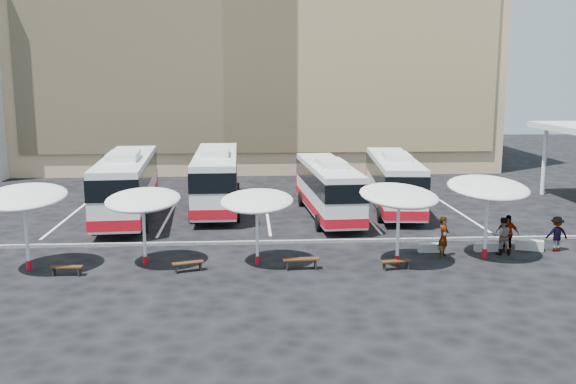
{
  "coord_description": "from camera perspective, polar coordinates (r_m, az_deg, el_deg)",
  "views": [
    {
      "loc": [
        -1.22,
        -31.11,
        8.4
      ],
      "look_at": [
        1.0,
        3.0,
        2.2
      ],
      "focal_mm": 40.0,
      "sensor_mm": 36.0,
      "label": 1
    }
  ],
  "objects": [
    {
      "name": "bus_3",
      "position": [
        41.29,
        9.36,
        1.08
      ],
      "size": [
        3.59,
        11.88,
        3.71
      ],
      "rotation": [
        0.0,
        0.0,
        -0.1
      ],
      "color": "silver",
      "rests_on": "ground"
    },
    {
      "name": "wood_bench_1",
      "position": [
        28.4,
        -8.88,
        -6.37
      ],
      "size": [
        1.41,
        0.76,
        0.42
      ],
      "rotation": [
        0.0,
        0.0,
        0.31
      ],
      "color": "black",
      "rests_on": "ground"
    },
    {
      "name": "passenger_1",
      "position": [
        32.19,
        18.51,
        -3.73
      ],
      "size": [
        0.96,
        0.79,
        1.81
      ],
      "primitive_type": "imported",
      "rotation": [
        0.0,
        0.0,
        3.02
      ],
      "color": "black",
      "rests_on": "ground"
    },
    {
      "name": "conc_bench_0",
      "position": [
        31.89,
        12.48,
        -4.86
      ],
      "size": [
        1.1,
        0.37,
        0.41
      ],
      "primitive_type": "cube",
      "rotation": [
        0.0,
        0.0,
        0.0
      ],
      "color": "#989893",
      "rests_on": "ground"
    },
    {
      "name": "bus_2",
      "position": [
        38.78,
        3.56,
        0.49
      ],
      "size": [
        3.07,
        11.34,
        3.56
      ],
      "rotation": [
        0.0,
        0.0,
        0.06
      ],
      "color": "silver",
      "rests_on": "ground"
    },
    {
      "name": "bus_0",
      "position": [
        39.68,
        -14.12,
        0.79
      ],
      "size": [
        3.57,
        12.91,
        4.05
      ],
      "rotation": [
        0.0,
        0.0,
        0.06
      ],
      "color": "silver",
      "rests_on": "ground"
    },
    {
      "name": "sandstone_building",
      "position": [
        63.14,
        -2.69,
        14.11
      ],
      "size": [
        42.0,
        18.25,
        29.6
      ],
      "color": "tan",
      "rests_on": "ground"
    },
    {
      "name": "ground",
      "position": [
        32.25,
        -1.43,
        -4.82
      ],
      "size": [
        120.0,
        120.0,
        0.0
      ],
      "primitive_type": "plane",
      "color": "black",
      "rests_on": "ground"
    },
    {
      "name": "sunshade_2",
      "position": [
        28.54,
        -2.78,
        -0.83
      ],
      "size": [
        3.82,
        3.85,
        3.42
      ],
      "rotation": [
        0.0,
        0.0,
        -0.19
      ],
      "color": "silver",
      "rests_on": "ground"
    },
    {
      "name": "wood_bench_3",
      "position": [
        28.74,
        9.58,
        -6.21
      ],
      "size": [
        1.36,
        0.53,
        0.41
      ],
      "rotation": [
        0.0,
        0.0,
        0.13
      ],
      "color": "black",
      "rests_on": "ground"
    },
    {
      "name": "conc_bench_2",
      "position": [
        33.63,
        20.66,
        -4.43
      ],
      "size": [
        1.37,
        0.88,
        0.49
      ],
      "primitive_type": "cube",
      "rotation": [
        0.0,
        0.0,
        -0.38
      ],
      "color": "#989893",
      "rests_on": "ground"
    },
    {
      "name": "wood_bench_0",
      "position": [
        29.08,
        -19.09,
        -6.44
      ],
      "size": [
        1.36,
        0.42,
        0.41
      ],
      "rotation": [
        0.0,
        0.0,
        -0.04
      ],
      "color": "black",
      "rests_on": "ground"
    },
    {
      "name": "sunshade_0",
      "position": [
        29.83,
        -22.43,
        -0.44
      ],
      "size": [
        3.75,
        3.8,
        3.83
      ],
      "rotation": [
        0.0,
        0.0,
        -0.03
      ],
      "color": "silver",
      "rests_on": "ground"
    },
    {
      "name": "passenger_3",
      "position": [
        33.74,
        22.77,
        -3.45
      ],
      "size": [
        1.12,
        0.66,
        1.72
      ],
      "primitive_type": "imported",
      "rotation": [
        0.0,
        0.0,
        3.12
      ],
      "color": "black",
      "rests_on": "ground"
    },
    {
      "name": "curb_divider",
      "position": [
        32.71,
        -1.47,
        -4.47
      ],
      "size": [
        34.0,
        0.25,
        0.15
      ],
      "primitive_type": "cube",
      "color": "black",
      "rests_on": "ground"
    },
    {
      "name": "sunshade_4",
      "position": [
        30.87,
        17.37,
        0.33
      ],
      "size": [
        4.29,
        4.33,
        3.9
      ],
      "rotation": [
        0.0,
        0.0,
        0.16
      ],
      "color": "silver",
      "rests_on": "ground"
    },
    {
      "name": "conc_bench_1",
      "position": [
        32.73,
        17.19,
        -4.69
      ],
      "size": [
        1.11,
        0.38,
        0.41
      ],
      "primitive_type": "cube",
      "rotation": [
        0.0,
        0.0,
        0.01
      ],
      "color": "#989893",
      "rests_on": "ground"
    },
    {
      "name": "passenger_2",
      "position": [
        32.73,
        18.91,
        -3.5
      ],
      "size": [
        1.15,
        0.96,
        1.84
      ],
      "primitive_type": "imported",
      "rotation": [
        0.0,
        0.0,
        -0.57
      ],
      "color": "black",
      "rests_on": "ground"
    },
    {
      "name": "bus_1",
      "position": [
        41.35,
        -6.39,
        1.35
      ],
      "size": [
        3.05,
        12.54,
        3.97
      ],
      "rotation": [
        0.0,
        0.0,
        0.01
      ],
      "color": "silver",
      "rests_on": "ground"
    },
    {
      "name": "wood_bench_2",
      "position": [
        28.37,
        1.16,
        -6.15
      ],
      "size": [
        1.63,
        0.53,
        0.49
      ],
      "rotation": [
        0.0,
        0.0,
        0.07
      ],
      "color": "black",
      "rests_on": "ground"
    },
    {
      "name": "bay_lines",
      "position": [
        40.02,
        -1.89,
        -1.83
      ],
      "size": [
        24.15,
        12.0,
        0.01
      ],
      "color": "white",
      "rests_on": "ground"
    },
    {
      "name": "sunshade_3",
      "position": [
        28.88,
        9.84,
        -0.36
      ],
      "size": [
        4.64,
        4.67,
        3.7
      ],
      "rotation": [
        0.0,
        0.0,
        0.4
      ],
      "color": "silver",
      "rests_on": "ground"
    },
    {
      "name": "passenger_0",
      "position": [
        31.05,
        13.68,
        -3.88
      ],
      "size": [
        0.8,
        0.83,
        1.92
      ],
      "primitive_type": "imported",
      "rotation": [
        0.0,
        0.0,
        0.88
      ],
      "color": "black",
      "rests_on": "ground"
    },
    {
      "name": "sunshade_1",
      "position": [
        29.15,
        -12.77,
        -0.72
      ],
      "size": [
        3.8,
        3.84,
        3.49
      ],
      "rotation": [
        0.0,
        0.0,
        -0.15
      ],
      "color": "silver",
      "rests_on": "ground"
    }
  ]
}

